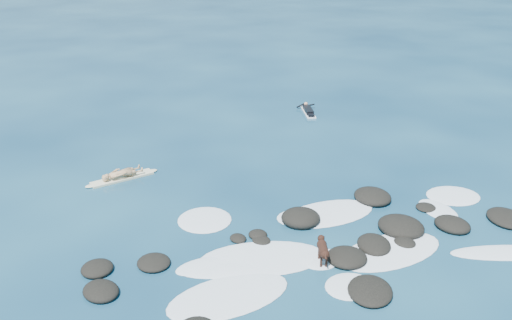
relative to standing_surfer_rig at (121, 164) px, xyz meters
name	(u,v)px	position (x,y,z in m)	size (l,w,h in m)	color
ground	(300,226)	(5.30, -5.89, -0.69)	(160.00, 160.00, 0.00)	#0A2642
reef_rocks	(340,242)	(6.05, -7.46, -0.58)	(15.28, 7.14, 0.57)	black
breaking_foam	(323,244)	(5.54, -7.27, -0.68)	(13.00, 7.49, 0.12)	white
standing_surfer_rig	(121,164)	(0.00, 0.00, 0.00)	(3.04, 1.18, 1.75)	beige
paddling_surfer_rig	(308,111)	(10.64, 5.47, -0.55)	(1.15, 2.32, 0.40)	white
dog	(323,248)	(5.05, -8.22, -0.18)	(0.53, 1.19, 0.77)	black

